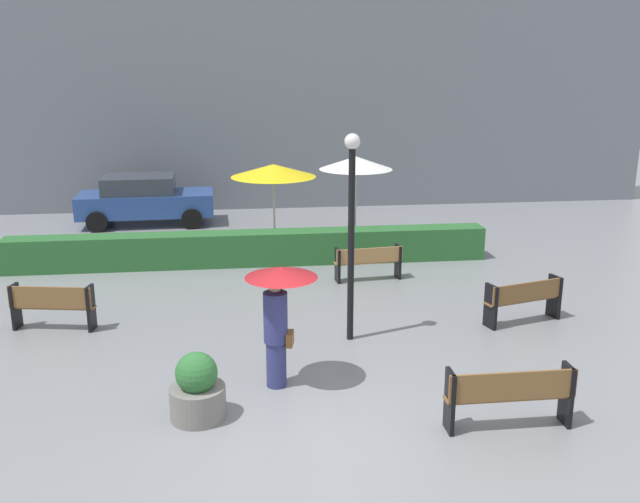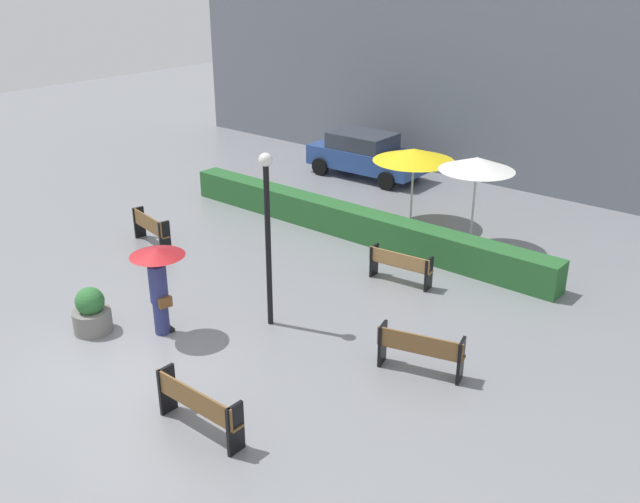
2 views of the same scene
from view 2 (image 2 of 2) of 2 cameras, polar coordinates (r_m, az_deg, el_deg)
The scene contains 13 objects.
ground_plane at distance 14.39m, azimuth -16.10°, elevation -9.01°, with size 60.00×60.00×0.00m, color gray.
bench_near_right at distance 12.04m, azimuth -9.94°, elevation -12.21°, with size 1.83×0.36×0.90m.
bench_far_left at distance 19.75m, azimuth -13.67°, elevation 1.95°, with size 1.63×0.60×0.89m.
bench_far_right at distance 13.53m, azimuth 8.18°, elevation -7.88°, with size 1.69×0.79×0.87m.
bench_back_row at distance 17.08m, azimuth 6.56°, elevation -1.06°, with size 1.64×0.51×0.81m.
pedestrian_with_umbrella at distance 14.71m, azimuth -13.03°, elevation -1.90°, with size 1.13×1.13×1.98m.
planter_pot at distance 15.61m, azimuth -18.13°, elevation -4.77°, with size 0.81×0.81×1.01m.
lamp_post at distance 14.41m, azimuth -4.30°, elevation 2.37°, with size 0.28×0.28×3.82m.
patio_umbrella_yellow at distance 20.44m, azimuth 7.66°, elevation 7.81°, with size 2.37×2.37×2.30m.
patio_umbrella_white at distance 18.94m, azimuth 12.68°, elevation 6.97°, with size 2.01×2.01×2.54m.
hedge_strip at distance 19.85m, azimuth 2.71°, elevation 2.38°, with size 12.16×0.70×0.85m, color #28602D.
building_facade at distance 24.93m, azimuth 15.24°, elevation 16.41°, with size 28.00×1.20×9.74m, color slate.
parked_car at distance 25.39m, azimuth 3.74°, elevation 7.92°, with size 4.26×2.09×1.57m.
Camera 2 is at (10.50, -6.47, 7.42)m, focal length 39.27 mm.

